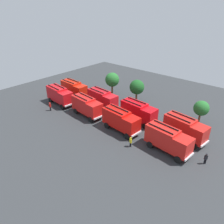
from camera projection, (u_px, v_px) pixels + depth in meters
name	position (u px, v px, depth m)	size (l,w,h in m)	color
ground_plane	(112.00, 118.00, 41.99)	(63.77, 63.77, 0.00)	#2D3033
fire_truck_0	(60.00, 95.00, 47.07)	(7.37, 3.23, 3.88)	red
fire_truck_1	(87.00, 106.00, 42.16)	(7.40, 3.32, 3.88)	red
fire_truck_2	(121.00, 120.00, 37.08)	(7.37, 3.23, 3.88)	red
fire_truck_3	(168.00, 139.00, 31.84)	(7.39, 3.29, 3.88)	red
fire_truck_4	(74.00, 88.00, 50.55)	(7.28, 2.96, 3.88)	red
fire_truck_5	(102.00, 98.00, 45.37)	(7.36, 3.18, 3.88)	red
fire_truck_6	(138.00, 111.00, 39.98)	(7.36, 3.19, 3.88)	red
fire_truck_7	(185.00, 128.00, 34.70)	(7.46, 3.53, 3.88)	red
firefighter_0	(157.00, 125.00, 37.97)	(0.35, 0.47, 1.66)	black
firefighter_1	(131.00, 142.00, 33.36)	(0.48, 0.39, 1.66)	black
firefighter_2	(50.00, 106.00, 44.55)	(0.45, 0.30, 1.81)	black
firefighter_3	(206.00, 158.00, 29.76)	(0.44, 0.48, 1.70)	black
firefighter_4	(102.00, 98.00, 48.70)	(0.48, 0.39, 1.62)	black
tree_0	(112.00, 80.00, 51.88)	(3.41, 3.41, 5.28)	brown
tree_1	(137.00, 87.00, 47.71)	(3.28, 3.28, 5.09)	brown
tree_2	(201.00, 108.00, 39.31)	(2.81, 2.81, 4.36)	brown
traffic_cone_0	(75.00, 91.00, 53.86)	(0.41, 0.41, 0.59)	#F2600C
traffic_cone_1	(108.00, 116.00, 42.20)	(0.49, 0.49, 0.70)	#F2600C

